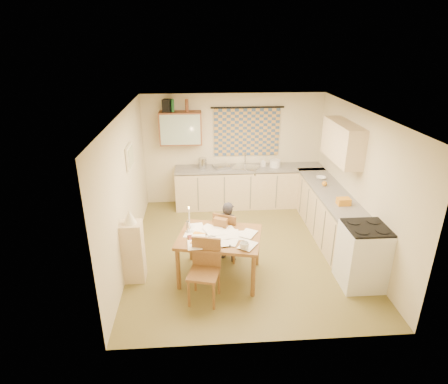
{
  "coord_description": "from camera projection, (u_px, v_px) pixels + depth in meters",
  "views": [
    {
      "loc": [
        -0.78,
        -5.89,
        3.62
      ],
      "look_at": [
        -0.35,
        0.2,
        1.07
      ],
      "focal_mm": 30.0,
      "sensor_mm": 36.0,
      "label": 1
    }
  ],
  "objects": [
    {
      "name": "papers",
      "position": [
        220.0,
        236.0,
        5.79
      ],
      "size": [
        1.19,
        0.99,
        0.03
      ],
      "rotation": [
        0.0,
        0.0,
        -0.22
      ],
      "color": "white",
      "rests_on": "dining_table"
    },
    {
      "name": "candle",
      "position": [
        189.0,
        215.0,
        5.83
      ],
      "size": [
        0.03,
        0.03,
        0.22
      ],
      "primitive_type": "cylinder",
      "rotation": [
        0.0,
        0.0,
        0.09
      ],
      "color": "white",
      "rests_on": "dining_table"
    },
    {
      "name": "curtain_rod",
      "position": [
        248.0,
        107.0,
        8.06
      ],
      "size": [
        1.6,
        0.04,
        0.04
      ],
      "primitive_type": "cylinder",
      "rotation": [
        0.0,
        1.57,
        0.0
      ],
      "color": "black",
      "rests_on": "wall_back"
    },
    {
      "name": "upper_cabinet_right",
      "position": [
        342.0,
        142.0,
        6.78
      ],
      "size": [
        0.34,
        1.3,
        0.7
      ],
      "primitive_type": "cube",
      "color": "#CFB489",
      "rests_on": "wall_right"
    },
    {
      "name": "eyeglasses",
      "position": [
        227.0,
        246.0,
        5.53
      ],
      "size": [
        0.14,
        0.09,
        0.02
      ],
      "primitive_type": "cube",
      "rotation": [
        0.0,
        0.0,
        -0.38
      ],
      "color": "black",
      "rests_on": "dining_table"
    },
    {
      "name": "magazine",
      "position": [
        189.0,
        240.0,
        5.68
      ],
      "size": [
        0.29,
        0.33,
        0.02
      ],
      "primitive_type": "imported",
      "rotation": [
        0.0,
        0.0,
        0.21
      ],
      "color": "maroon",
      "rests_on": "dining_table"
    },
    {
      "name": "counter_right",
      "position": [
        331.0,
        216.0,
        7.12
      ],
      "size": [
        0.62,
        2.95,
        0.92
      ],
      "color": "#CFB489",
      "rests_on": "floor"
    },
    {
      "name": "counter_back",
      "position": [
        249.0,
        187.0,
        8.51
      ],
      "size": [
        3.3,
        0.62,
        0.92
      ],
      "color": "#CFB489",
      "rests_on": "floor"
    },
    {
      "name": "shelf_stand",
      "position": [
        133.0,
        252.0,
        5.85
      ],
      "size": [
        0.32,
        0.3,
        1.01
      ],
      "primitive_type": "cube",
      "color": "#CFB489",
      "rests_on": "floor"
    },
    {
      "name": "wall_right",
      "position": [
        360.0,
        183.0,
        6.51
      ],
      "size": [
        0.02,
        4.5,
        2.5
      ],
      "primitive_type": "cube",
      "color": "beige",
      "rests_on": "floor"
    },
    {
      "name": "print_canvas",
      "position": [
        131.0,
        157.0,
        6.45
      ],
      "size": [
        0.01,
        0.42,
        0.32
      ],
      "primitive_type": "cube",
      "color": "beige",
      "rests_on": "wall_left"
    },
    {
      "name": "floor",
      "position": [
        244.0,
        250.0,
        6.87
      ],
      "size": [
        4.0,
        4.5,
        0.02
      ],
      "primitive_type": "cube",
      "color": "brown",
      "rests_on": "ground"
    },
    {
      "name": "mug",
      "position": [
        244.0,
        246.0,
        5.43
      ],
      "size": [
        0.25,
        0.25,
        0.11
      ],
      "primitive_type": "imported",
      "rotation": [
        0.0,
        0.0,
        -0.47
      ],
      "color": "white",
      "rests_on": "dining_table"
    },
    {
      "name": "speaker",
      "position": [
        167.0,
        106.0,
        7.81
      ],
      "size": [
        0.19,
        0.23,
        0.26
      ],
      "primitive_type": "cube",
      "rotation": [
        0.0,
        0.0,
        -0.19
      ],
      "color": "black",
      "rests_on": "wall_cabinet"
    },
    {
      "name": "candle_holder",
      "position": [
        188.0,
        226.0,
        5.91
      ],
      "size": [
        0.08,
        0.08,
        0.18
      ],
      "primitive_type": "cylinder",
      "rotation": [
        0.0,
        0.0,
        -0.33
      ],
      "color": "silver",
      "rests_on": "dining_table"
    },
    {
      "name": "person",
      "position": [
        228.0,
        231.0,
        6.37
      ],
      "size": [
        0.63,
        0.62,
        1.09
      ],
      "primitive_type": "imported",
      "rotation": [
        0.0,
        0.0,
        2.57
      ],
      "color": "black",
      "rests_on": "floor"
    },
    {
      "name": "orange_box",
      "position": [
        195.0,
        243.0,
        5.57
      ],
      "size": [
        0.14,
        0.12,
        0.04
      ],
      "primitive_type": "cube",
      "rotation": [
        0.0,
        0.0,
        -0.42
      ],
      "color": "orange",
      "rests_on": "dining_table"
    },
    {
      "name": "wall_left",
      "position": [
        126.0,
        190.0,
        6.25
      ],
      "size": [
        0.02,
        4.5,
        2.5
      ],
      "primitive_type": "cube",
      "color": "beige",
      "rests_on": "floor"
    },
    {
      "name": "tap",
      "position": [
        245.0,
        159.0,
        8.43
      ],
      "size": [
        0.03,
        0.03,
        0.28
      ],
      "primitive_type": "cylinder",
      "rotation": [
        0.0,
        0.0,
        0.12
      ],
      "color": "silver",
      "rests_on": "counter_back"
    },
    {
      "name": "chair_near",
      "position": [
        204.0,
        282.0,
        5.46
      ],
      "size": [
        0.52,
        0.52,
        0.94
      ],
      "rotation": [
        0.0,
        0.0,
        -0.25
      ],
      "color": "brown",
      "rests_on": "floor"
    },
    {
      "name": "fruit_orange",
      "position": [
        324.0,
        184.0,
        7.27
      ],
      "size": [
        0.1,
        0.1,
        0.1
      ],
      "primitive_type": "sphere",
      "color": "orange",
      "rests_on": "counter_right"
    },
    {
      "name": "letter_rack",
      "position": [
        221.0,
        223.0,
        6.04
      ],
      "size": [
        0.24,
        0.18,
        0.16
      ],
      "primitive_type": "cube",
      "rotation": [
        0.0,
        0.0,
        -0.43
      ],
      "color": "brown",
      "rests_on": "dining_table"
    },
    {
      "name": "dish_rack",
      "position": [
        222.0,
        167.0,
        8.27
      ],
      "size": [
        0.43,
        0.4,
        0.06
      ],
      "primitive_type": "cube",
      "rotation": [
        0.0,
        0.0,
        0.33
      ],
      "color": "silver",
      "rests_on": "counter_back"
    },
    {
      "name": "mixing_bowl",
      "position": [
        275.0,
        163.0,
        8.33
      ],
      "size": [
        0.29,
        0.29,
        0.16
      ],
      "primitive_type": "cylinder",
      "rotation": [
        0.0,
        0.0,
        0.25
      ],
      "color": "white",
      "rests_on": "counter_back"
    },
    {
      "name": "wall_back",
      "position": [
        233.0,
        149.0,
        8.46
      ],
      "size": [
        4.0,
        0.02,
        2.5
      ],
      "primitive_type": "cube",
      "color": "beige",
      "rests_on": "floor"
    },
    {
      "name": "framed_print",
      "position": [
        130.0,
        157.0,
        6.45
      ],
      "size": [
        0.04,
        0.5,
        0.4
      ],
      "primitive_type": "cube",
      "color": "#EBE5C7",
      "rests_on": "wall_left"
    },
    {
      "name": "bottle_green",
      "position": [
        173.0,
        106.0,
        7.82
      ],
      "size": [
        0.08,
        0.08,
        0.26
      ],
      "primitive_type": "cylinder",
      "rotation": [
        0.0,
        0.0,
        -0.21
      ],
      "color": "#195926",
      "rests_on": "wall_cabinet"
    },
    {
      "name": "soap_bottle",
      "position": [
        263.0,
        162.0,
        8.36
      ],
      "size": [
        0.14,
        0.14,
        0.18
      ],
      "primitive_type": "imported",
      "rotation": [
        0.0,
        0.0,
        0.35
      ],
      "color": "white",
      "rests_on": "counter_back"
    },
    {
      "name": "bottle_brown",
      "position": [
        187.0,
        105.0,
        7.84
      ],
      "size": [
        0.09,
        0.09,
        0.26
      ],
      "primitive_type": "cylinder",
      "rotation": [
        0.0,
        0.0,
        -0.27
      ],
      "color": "brown",
      "rests_on": "wall_cabinet"
    },
    {
      "name": "lampshade",
      "position": [
        130.0,
        217.0,
        5.61
      ],
      "size": [
        0.2,
        0.2,
        0.22
      ],
      "primitive_type": "cone",
      "color": "#EBE5C7",
      "rests_on": "shelf_stand"
    },
    {
      "name": "ceiling",
      "position": [
        247.0,
        112.0,
        5.9
      ],
      "size": [
        4.0,
        4.5,
        0.02
      ],
      "primitive_type": "cube",
      "color": "white",
      "rests_on": "floor"
    },
    {
      "name": "sink",
      "position": [
        246.0,
        169.0,
        8.34
      ],
      "size": [
        0.68,
        0.62,
        0.1
      ],
      "primitive_type": "cube",
      "rotation": [
        0.0,
        0.0,
        -0.39
      ],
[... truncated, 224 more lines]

